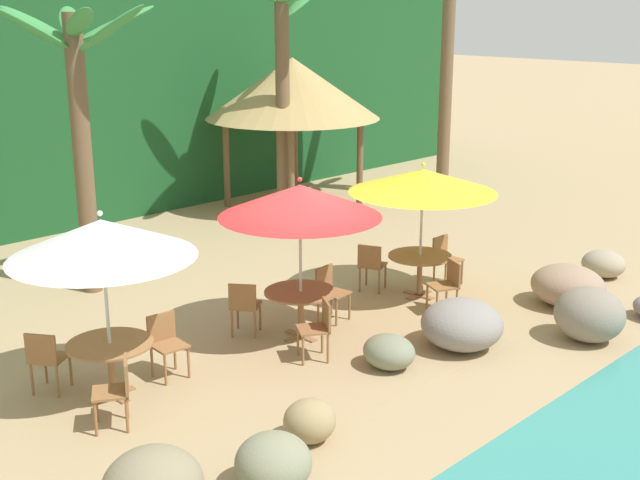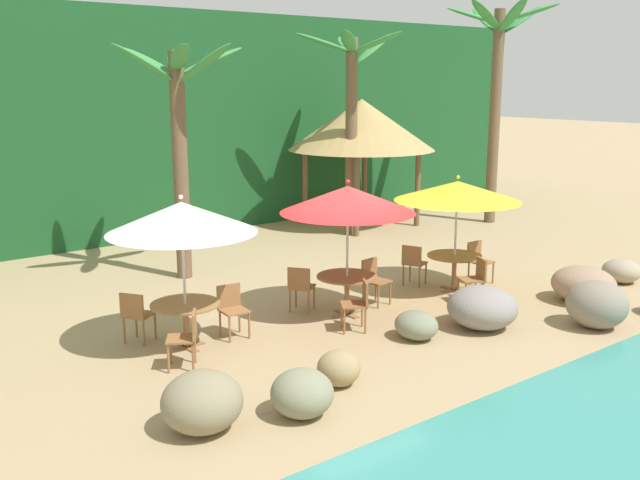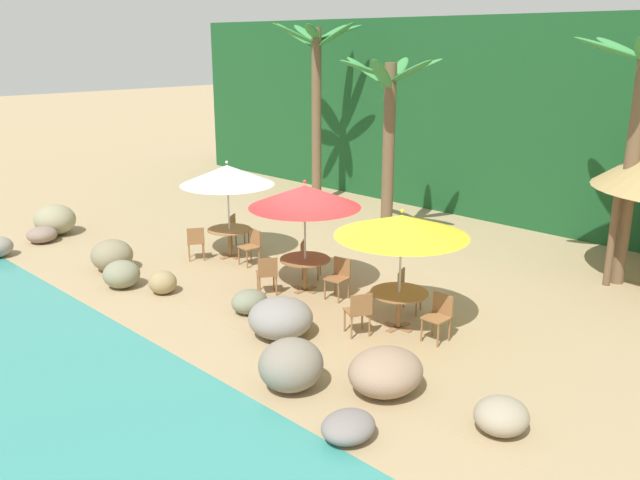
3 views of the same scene
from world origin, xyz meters
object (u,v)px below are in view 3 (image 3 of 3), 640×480
(umbrella_white, at_px, (227,175))
(chair_yellow_seaward, at_px, (439,314))
(chair_white_seaward, at_px, (252,244))
(palm_tree_second, at_px, (389,119))
(chair_red_seaward, at_px, (339,275))
(palm_tree_nearest, at_px, (316,81))
(dining_table_yellow, at_px, (399,298))
(chair_yellow_inland, at_px, (406,288))
(chair_yellow_left, at_px, (359,310))
(chair_white_inland, at_px, (237,228))
(chair_red_inland, at_px, (308,256))
(umbrella_yellow, at_px, (402,226))
(umbrella_red, at_px, (305,196))
(palm_tree_third, at_px, (637,124))
(chair_white_left, at_px, (196,241))
(chair_red_left, at_px, (267,273))
(dining_table_white, at_px, (230,234))
(dining_table_red, at_px, (305,264))

(umbrella_white, bearing_deg, chair_yellow_seaward, -3.03)
(chair_white_seaward, xyz_separation_m, palm_tree_second, (1.11, 3.79, 2.83))
(chair_red_seaward, relative_size, palm_tree_nearest, 0.15)
(chair_white_seaward, distance_m, dining_table_yellow, 4.95)
(dining_table_yellow, bearing_deg, chair_yellow_inland, 118.65)
(umbrella_white, bearing_deg, dining_table_yellow, -4.48)
(chair_red_seaward, xyz_separation_m, chair_yellow_left, (1.58, -1.15, 0.00))
(chair_white_seaward, height_order, dining_table_yellow, chair_white_seaward)
(chair_white_inland, height_order, chair_yellow_left, same)
(umbrella_white, height_order, chair_white_seaward, umbrella_white)
(chair_yellow_inland, height_order, palm_tree_second, palm_tree_second)
(chair_red_inland, bearing_deg, umbrella_yellow, -13.26)
(palm_tree_nearest, bearing_deg, dining_table_yellow, -36.20)
(umbrella_red, height_order, chair_yellow_left, umbrella_red)
(chair_red_inland, bearing_deg, umbrella_red, -47.69)
(chair_red_inland, distance_m, palm_tree_third, 7.68)
(chair_white_left, height_order, chair_red_left, same)
(umbrella_red, bearing_deg, palm_tree_nearest, 133.40)
(chair_yellow_seaward, bearing_deg, palm_tree_nearest, 146.84)
(chair_yellow_left, height_order, palm_tree_third, palm_tree_third)
(dining_table_yellow, distance_m, chair_yellow_left, 0.86)
(chair_red_inland, bearing_deg, umbrella_white, -172.67)
(chair_white_left, bearing_deg, umbrella_yellow, 2.91)
(umbrella_white, xyz_separation_m, dining_table_yellow, (5.78, -0.45, -1.51))
(chair_white_inland, bearing_deg, chair_yellow_left, -17.56)
(chair_red_seaward, relative_size, dining_table_yellow, 0.79)
(dining_table_white, relative_size, chair_white_inland, 1.26)
(chair_yellow_inland, bearing_deg, chair_white_inland, 176.55)
(chair_red_seaward, xyz_separation_m, chair_yellow_seaward, (2.73, -0.24, 0.00))
(chair_white_seaward, xyz_separation_m, dining_table_yellow, (4.93, -0.47, 0.10))
(umbrella_white, height_order, dining_table_yellow, umbrella_white)
(dining_table_red, bearing_deg, umbrella_white, 174.22)
(chair_red_inland, bearing_deg, palm_tree_second, 98.71)
(umbrella_white, xyz_separation_m, palm_tree_third, (7.72, 5.05, 1.46))
(chair_white_inland, xyz_separation_m, palm_tree_nearest, (-2.03, 5.01, 3.52))
(chair_white_left, distance_m, chair_yellow_left, 5.88)
(umbrella_yellow, height_order, chair_yellow_seaward, umbrella_yellow)
(chair_red_inland, height_order, palm_tree_nearest, palm_tree_nearest)
(umbrella_red, distance_m, chair_red_inland, 1.83)
(umbrella_red, height_order, chair_red_inland, umbrella_red)
(chair_white_inland, distance_m, chair_yellow_inland, 5.93)
(dining_table_yellow, bearing_deg, umbrella_red, 177.01)
(chair_white_left, relative_size, dining_table_red, 0.79)
(umbrella_red, relative_size, dining_table_yellow, 2.25)
(dining_table_white, height_order, dining_table_yellow, same)
(dining_table_red, bearing_deg, palm_tree_second, 105.07)
(chair_red_seaward, height_order, dining_table_yellow, chair_red_seaward)
(dining_table_red, relative_size, chair_red_left, 1.26)
(chair_white_seaward, bearing_deg, umbrella_yellow, -5.44)
(chair_yellow_left, bearing_deg, chair_white_left, 175.24)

